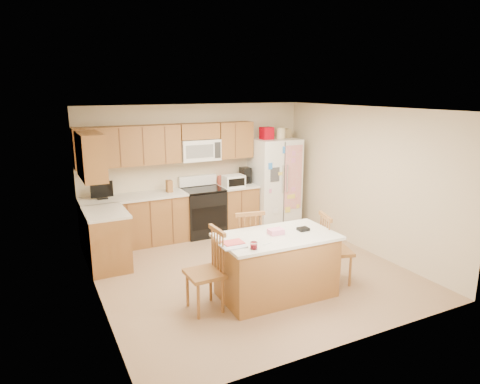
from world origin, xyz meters
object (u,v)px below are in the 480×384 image
windsor_chair_back (247,246)px  stove (203,211)px  refrigerator (274,181)px  island (276,265)px  windsor_chair_right (334,250)px  windsor_chair_left (206,272)px

windsor_chair_back → stove: bearing=85.7°
refrigerator → island: 3.23m
refrigerator → windsor_chair_right: size_ratio=1.96×
refrigerator → windsor_chair_back: (-1.73, -2.10, -0.41)m
refrigerator → island: bearing=-120.5°
windsor_chair_back → windsor_chair_right: bearing=-32.5°
island → windsor_chair_back: bearing=99.8°
refrigerator → windsor_chair_right: 2.89m
refrigerator → windsor_chair_left: bearing=-134.2°
stove → refrigerator: size_ratio=0.55×
windsor_chair_back → windsor_chair_left: bearing=-146.1°
windsor_chair_left → windsor_chair_back: (0.89, 0.60, 0.00)m
refrigerator → windsor_chair_back: 2.75m
refrigerator → windsor_chair_back: size_ratio=1.89×
island → windsor_chair_left: (-1.00, 0.06, 0.07)m
island → windsor_chair_back: 0.67m
windsor_chair_back → refrigerator: bearing=50.4°
refrigerator → island: (-1.62, -2.75, -0.48)m
windsor_chair_left → windsor_chair_back: windsor_chair_back is taller
windsor_chair_right → windsor_chair_back: bearing=147.5°
windsor_chair_back → windsor_chair_right: windsor_chair_back is taller
stove → windsor_chair_right: bearing=-72.2°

